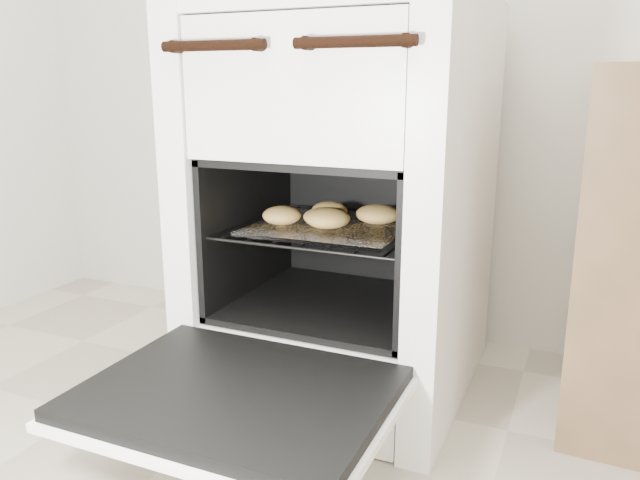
% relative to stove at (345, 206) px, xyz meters
% --- Properties ---
extents(stove, '(0.67, 0.74, 1.02)m').
position_rel_stove_xyz_m(stove, '(0.00, 0.00, 0.00)').
color(stove, white).
rests_on(stove, ground).
extents(oven_door, '(0.60, 0.47, 0.04)m').
position_rel_stove_xyz_m(oven_door, '(0.00, -0.56, -0.28)').
color(oven_door, black).
rests_on(oven_door, stove).
extents(oven_rack, '(0.48, 0.47, 0.01)m').
position_rel_stove_xyz_m(oven_rack, '(0.00, -0.07, -0.04)').
color(oven_rack, black).
rests_on(oven_rack, stove).
extents(foil_sheet, '(0.38, 0.33, 0.01)m').
position_rel_stove_xyz_m(foil_sheet, '(0.00, -0.10, -0.04)').
color(foil_sheet, white).
rests_on(foil_sheet, oven_rack).
extents(baked_rolls, '(0.35, 0.24, 0.05)m').
position_rel_stove_xyz_m(baked_rolls, '(-0.00, -0.08, -0.01)').
color(baked_rolls, tan).
rests_on(baked_rolls, foil_sheet).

